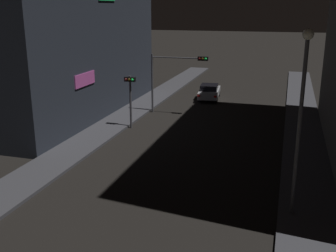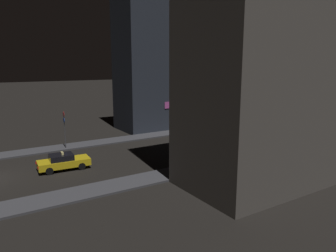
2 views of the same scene
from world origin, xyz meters
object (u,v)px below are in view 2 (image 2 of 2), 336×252
at_px(traffic_light_left_kerb, 193,113).
at_px(sign_pole_left, 64,126).
at_px(traffic_light_overhead, 231,106).
at_px(street_lamp_near_block, 177,115).
at_px(taxi, 63,162).
at_px(far_car, 271,124).

relative_size(traffic_light_left_kerb, sign_pole_left, 0.96).
relative_size(traffic_light_overhead, sign_pole_left, 1.22).
bearing_deg(traffic_light_overhead, street_lamp_near_block, -57.88).
height_order(sign_pole_left, street_lamp_near_block, street_lamp_near_block).
xyz_separation_m(traffic_light_left_kerb, street_lamp_near_block, (11.30, -10.15, 2.15)).
bearing_deg(street_lamp_near_block, taxi, -122.62).
xyz_separation_m(traffic_light_overhead, sign_pole_left, (-2.82, -21.56, -1.03)).
xyz_separation_m(taxi, far_car, (-2.29, 29.90, -0.00)).
bearing_deg(taxi, traffic_light_overhead, 99.66).
relative_size(far_car, traffic_light_overhead, 0.94).
distance_m(taxi, far_car, 29.99).
distance_m(taxi, sign_pole_left, 7.32).
bearing_deg(traffic_light_left_kerb, far_car, 72.37).
relative_size(taxi, far_car, 0.99).
relative_size(sign_pole_left, street_lamp_near_block, 0.53).
bearing_deg(street_lamp_near_block, sign_pole_left, -151.90).
distance_m(traffic_light_overhead, street_lamp_near_block, 17.78).
relative_size(far_car, street_lamp_near_block, 0.61).
xyz_separation_m(taxi, traffic_light_overhead, (-4.00, 23.51, 2.85)).
distance_m(far_car, street_lamp_near_block, 23.14).
relative_size(traffic_light_left_kerb, street_lamp_near_block, 0.51).
bearing_deg(taxi, sign_pole_left, 164.06).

